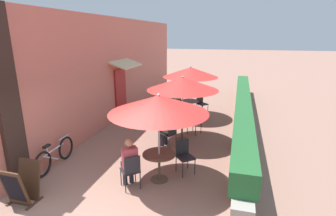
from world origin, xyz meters
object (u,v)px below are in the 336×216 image
(cafe_chair_mid_left, at_px, (193,120))
(seated_patron_far_right, at_px, (175,104))
(cafe_chair_mid_right, at_px, (170,132))
(patio_table_near, at_px, (159,160))
(patio_table_far, at_px, (190,105))
(menu_board, at_px, (22,184))
(patio_umbrella_mid, at_px, (183,84))
(cafe_chair_far_left, at_px, (201,102))
(bicycle_leaning, at_px, (55,155))
(cafe_chair_near_left, at_px, (184,154))
(patio_umbrella_far, at_px, (190,72))
(patio_table_mid, at_px, (182,125))
(seated_patron_near_right, at_px, (129,160))
(cafe_chair_far_right, at_px, (177,108))
(patio_umbrella_near, at_px, (159,104))
(cafe_chair_near_right, at_px, (131,169))
(coffee_cup_mid, at_px, (178,119))
(seated_patron_mid_right, at_px, (167,126))

(cafe_chair_mid_left, relative_size, seated_patron_far_right, 0.70)
(cafe_chair_mid_right, bearing_deg, patio_table_near, -148.50)
(patio_table_far, height_order, menu_board, menu_board)
(patio_umbrella_mid, relative_size, cafe_chair_far_left, 2.71)
(patio_umbrella_mid, height_order, menu_board, patio_umbrella_mid)
(bicycle_leaning, bearing_deg, cafe_chair_near_left, 7.92)
(patio_umbrella_mid, height_order, patio_umbrella_far, same)
(patio_table_near, xyz_separation_m, bicycle_leaning, (-2.95, -0.10, -0.18))
(patio_table_mid, bearing_deg, patio_table_near, -89.90)
(seated_patron_near_right, height_order, patio_umbrella_far, patio_umbrella_far)
(patio_table_mid, height_order, cafe_chair_far_right, cafe_chair_far_right)
(patio_umbrella_near, relative_size, bicycle_leaning, 1.40)
(cafe_chair_mid_left, xyz_separation_m, seated_patron_far_right, (-1.00, 1.45, 0.17))
(patio_umbrella_far, height_order, seated_patron_far_right, patio_umbrella_far)
(patio_table_mid, distance_m, cafe_chair_mid_right, 0.75)
(cafe_chair_far_left, relative_size, bicycle_leaning, 0.51)
(cafe_chair_near_right, bearing_deg, menu_board, 166.37)
(cafe_chair_mid_right, relative_size, coffee_cup_mid, 9.67)
(patio_table_near, height_order, patio_umbrella_near, patio_umbrella_near)
(cafe_chair_near_right, xyz_separation_m, seated_patron_far_right, (-0.25, 5.40, 0.17))
(patio_umbrella_mid, height_order, cafe_chair_far_right, patio_umbrella_mid)
(cafe_chair_far_right, height_order, bicycle_leaning, cafe_chair_far_right)
(patio_table_mid, relative_size, coffee_cup_mid, 9.12)
(cafe_chair_near_right, relative_size, cafe_chair_mid_left, 1.00)
(seated_patron_near_right, relative_size, seated_patron_mid_right, 1.00)
(patio_umbrella_mid, distance_m, patio_umbrella_far, 2.72)
(patio_table_mid, bearing_deg, cafe_chair_near_right, -98.93)
(patio_table_far, bearing_deg, menu_board, -108.29)
(patio_table_far, height_order, seated_patron_far_right, seated_patron_far_right)
(cafe_chair_mid_left, xyz_separation_m, patio_umbrella_far, (-0.49, 2.00, 1.46))
(patio_umbrella_far, distance_m, menu_board, 7.56)
(cafe_chair_near_left, bearing_deg, cafe_chair_far_left, -127.76)
(patio_table_mid, distance_m, seated_patron_mid_right, 0.77)
(patio_umbrella_far, xyz_separation_m, bicycle_leaning, (-2.70, -5.50, -1.62))
(cafe_chair_mid_left, bearing_deg, menu_board, -4.78)
(patio_table_near, height_order, cafe_chair_near_left, cafe_chair_near_left)
(cafe_chair_mid_left, bearing_deg, seated_patron_far_right, -120.92)
(seated_patron_mid_right, bearing_deg, patio_table_near, -145.83)
(cafe_chair_near_right, height_order, patio_umbrella_far, patio_umbrella_far)
(patio_umbrella_near, bearing_deg, seated_patron_far_right, 98.97)
(coffee_cup_mid, xyz_separation_m, menu_board, (-2.44, -4.32, -0.32))
(coffee_cup_mid, xyz_separation_m, seated_patron_far_right, (-0.63, 2.17, -0.07))
(patio_umbrella_far, bearing_deg, patio_table_near, -87.31)
(cafe_chair_mid_left, relative_size, coffee_cup_mid, 9.67)
(coffee_cup_mid, distance_m, seated_patron_far_right, 2.26)
(patio_umbrella_far, xyz_separation_m, cafe_chair_far_right, (-0.43, -0.62, -1.46))
(coffee_cup_mid, relative_size, patio_table_far, 0.11)
(patio_table_near, xyz_separation_m, patio_umbrella_mid, (-0.00, 2.69, 1.44))
(cafe_chair_mid_right, xyz_separation_m, cafe_chair_far_left, (0.42, 4.05, 0.00))
(seated_patron_far_right, bearing_deg, coffee_cup_mid, -123.49)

